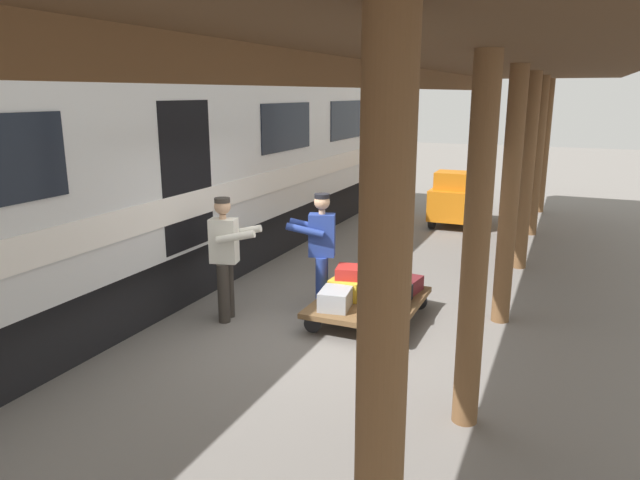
% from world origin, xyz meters
% --- Properties ---
extents(ground_plane, '(60.00, 60.00, 0.00)m').
position_xyz_m(ground_plane, '(0.00, 0.00, 0.00)').
color(ground_plane, slate).
extents(platform_canopy, '(3.20, 20.08, 3.56)m').
position_xyz_m(platform_canopy, '(-1.89, -0.00, 3.24)').
color(platform_canopy, brown).
rests_on(platform_canopy, ground_plane).
extents(train_car, '(3.02, 17.19, 4.00)m').
position_xyz_m(train_car, '(3.61, 0.00, 2.06)').
color(train_car, silver).
rests_on(train_car, ground_plane).
extents(luggage_cart, '(1.34, 1.73, 0.30)m').
position_xyz_m(luggage_cart, '(-0.28, -0.67, 0.26)').
color(luggage_cart, brown).
rests_on(luggage_cart, ground_plane).
extents(suitcase_gray_aluminum, '(0.45, 0.54, 0.25)m').
position_xyz_m(suitcase_gray_aluminum, '(0.02, -0.20, 0.43)').
color(suitcase_gray_aluminum, '#9EA0A5').
rests_on(suitcase_gray_aluminum, luggage_cart).
extents(suitcase_black_hardshell, '(0.49, 0.58, 0.21)m').
position_xyz_m(suitcase_black_hardshell, '(-0.58, -0.67, 0.41)').
color(suitcase_black_hardshell, black).
rests_on(suitcase_black_hardshell, luggage_cart).
extents(suitcase_maroon_trunk, '(0.57, 0.64, 0.20)m').
position_xyz_m(suitcase_maroon_trunk, '(-0.58, -1.15, 0.40)').
color(suitcase_maroon_trunk, maroon).
rests_on(suitcase_maroon_trunk, luggage_cart).
extents(suitcase_tan_vintage, '(0.43, 0.50, 0.28)m').
position_xyz_m(suitcase_tan_vintage, '(-0.58, -0.20, 0.44)').
color(suitcase_tan_vintage, tan).
rests_on(suitcase_tan_vintage, luggage_cart).
extents(suitcase_yellow_case, '(0.45, 0.49, 0.27)m').
position_xyz_m(suitcase_yellow_case, '(0.02, -0.67, 0.43)').
color(suitcase_yellow_case, gold).
rests_on(suitcase_yellow_case, luggage_cart).
extents(suitcase_brown_leather, '(0.44, 0.58, 0.21)m').
position_xyz_m(suitcase_brown_leather, '(0.02, -1.15, 0.41)').
color(suitcase_brown_leather, brown).
rests_on(suitcase_brown_leather, luggage_cart).
extents(suitcase_olive_duffel, '(0.44, 0.59, 0.16)m').
position_xyz_m(suitcase_olive_duffel, '(-0.57, -0.64, 0.59)').
color(suitcase_olive_duffel, brown).
rests_on(suitcase_olive_duffel, suitcase_black_hardshell).
extents(suitcase_red_plastic, '(0.40, 0.43, 0.16)m').
position_xyz_m(suitcase_red_plastic, '(0.02, -0.70, 0.65)').
color(suitcase_red_plastic, '#AD231E').
rests_on(suitcase_red_plastic, suitcase_yellow_case).
extents(porter_in_overalls, '(0.73, 0.56, 1.70)m').
position_xyz_m(porter_in_overalls, '(0.47, -0.74, 0.93)').
color(porter_in_overalls, navy).
rests_on(porter_in_overalls, ground_plane).
extents(porter_by_door, '(0.72, 0.53, 1.70)m').
position_xyz_m(porter_by_door, '(1.51, 0.06, 0.93)').
color(porter_by_door, '#332D28').
rests_on(porter_by_door, ground_plane).
extents(baggage_tug, '(1.12, 1.71, 1.30)m').
position_xyz_m(baggage_tug, '(-0.26, -7.12, 0.63)').
color(baggage_tug, orange).
rests_on(baggage_tug, ground_plane).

